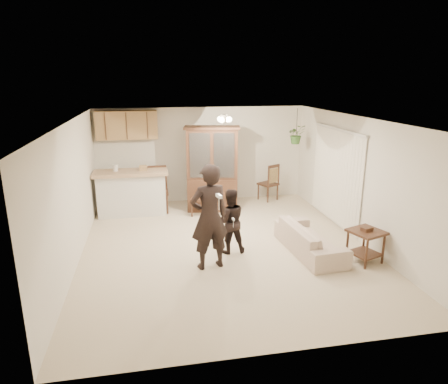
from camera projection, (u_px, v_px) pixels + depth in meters
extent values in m
plane|color=beige|center=(225.00, 247.00, 7.93)|extent=(6.50, 6.50, 0.00)
cube|color=white|center=(225.00, 120.00, 7.24)|extent=(5.50, 6.50, 0.02)
cube|color=silver|center=(202.00, 155.00, 10.65)|extent=(5.50, 0.02, 2.50)
cube|color=silver|center=(279.00, 260.00, 4.52)|extent=(5.50, 0.02, 2.50)
cube|color=silver|center=(73.00, 194.00, 7.10)|extent=(0.02, 6.50, 2.50)
cube|color=silver|center=(358.00, 179.00, 8.08)|extent=(0.02, 6.50, 2.50)
cube|color=silver|center=(132.00, 195.00, 9.68)|extent=(1.60, 0.55, 1.00)
cube|color=tan|center=(131.00, 173.00, 9.53)|extent=(1.75, 0.70, 0.08)
cube|color=olive|center=(127.00, 125.00, 9.91)|extent=(1.50, 0.34, 0.70)
imported|color=#264F1F|center=(296.00, 134.00, 10.10)|extent=(0.43, 0.37, 0.48)
cylinder|color=black|center=(297.00, 121.00, 10.01)|extent=(0.01, 0.01, 0.65)
imported|color=#F0E5C5|center=(310.00, 234.00, 7.60)|extent=(0.86, 1.92, 0.73)
imported|color=black|center=(209.00, 219.00, 6.84)|extent=(0.74, 0.57, 1.80)
imported|color=black|center=(230.00, 219.00, 7.52)|extent=(0.67, 0.53, 1.35)
cube|color=#351F13|center=(213.00, 194.00, 10.03)|extent=(1.31, 0.71, 0.82)
cube|color=#351F13|center=(212.00, 154.00, 9.74)|extent=(1.29, 0.65, 1.24)
cube|color=silver|center=(212.00, 154.00, 9.74)|extent=(1.06, 0.22, 1.08)
cube|color=#351F13|center=(212.00, 128.00, 9.57)|extent=(1.41, 0.75, 0.06)
cube|color=#351F13|center=(367.00, 232.00, 7.13)|extent=(0.70, 0.70, 0.04)
cube|color=#351F13|center=(364.00, 253.00, 7.25)|extent=(0.59, 0.59, 0.03)
cube|color=#351F13|center=(367.00, 229.00, 7.12)|extent=(0.23, 0.19, 0.07)
cube|color=#351F13|center=(158.00, 192.00, 9.87)|extent=(0.50, 0.50, 0.05)
cube|color=#9F7E4F|center=(157.00, 180.00, 9.79)|extent=(0.37, 0.05, 0.43)
cube|color=#351F13|center=(157.00, 169.00, 9.71)|extent=(0.46, 0.05, 0.09)
cube|color=#351F13|center=(200.00, 198.00, 9.66)|extent=(0.52, 0.52, 0.05)
cube|color=#9F7E4F|center=(200.00, 188.00, 9.59)|extent=(0.31, 0.12, 0.36)
cube|color=#351F13|center=(200.00, 179.00, 9.53)|extent=(0.38, 0.14, 0.07)
cube|color=#351F13|center=(268.00, 184.00, 10.86)|extent=(0.60, 0.60, 0.05)
cube|color=#9F7E4F|center=(268.00, 174.00, 10.79)|extent=(0.31, 0.19, 0.39)
cube|color=#351F13|center=(269.00, 165.00, 10.72)|extent=(0.38, 0.23, 0.08)
cube|color=white|center=(219.00, 196.00, 6.31)|extent=(0.08, 0.17, 0.05)
cube|color=white|center=(233.00, 219.00, 7.22)|extent=(0.04, 0.11, 0.03)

